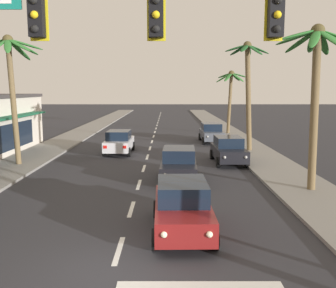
{
  "coord_description": "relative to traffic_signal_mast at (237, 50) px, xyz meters",
  "views": [
    {
      "loc": [
        1.44,
        -9.15,
        4.67
      ],
      "look_at": [
        1.38,
        8.0,
        2.2
      ],
      "focal_mm": 40.79,
      "sensor_mm": 36.0,
      "label": 1
    }
  ],
  "objects": [
    {
      "name": "palm_right_third",
      "position": [
        4.33,
        19.56,
        -0.06
      ],
      "size": [
        3.23,
        3.07,
        8.11
      ],
      "color": "brown",
      "rests_on": "ground"
    },
    {
      "name": "palm_left_second",
      "position": [
        -10.83,
        14.23,
        0.38
      ],
      "size": [
        4.27,
        3.95,
        7.84
      ],
      "color": "brown",
      "rests_on": "ground"
    },
    {
      "name": "lane_markings",
      "position": [
        -2.53,
        20.26,
        -5.53
      ],
      "size": [
        4.28,
        87.49,
        0.01
      ],
      "color": "silver",
      "rests_on": "ground"
    },
    {
      "name": "traffic_signal_mast",
      "position": [
        0.0,
        0.0,
        0.0
      ],
      "size": [
        10.69,
        0.41,
        7.48
      ],
      "color": "#2D2D33",
      "rests_on": "ground"
    },
    {
      "name": "sedan_lead_at_stop_bar",
      "position": [
        -1.04,
        3.35,
        -4.68
      ],
      "size": [
        2.01,
        4.48,
        1.68
      ],
      "color": "maroon",
      "rests_on": "ground"
    },
    {
      "name": "sedan_parked_nearest_kerb",
      "position": [
        2.34,
        24.84,
        -4.68
      ],
      "size": [
        2.03,
        4.48,
        1.68
      ],
      "color": "#4C515B",
      "rests_on": "ground"
    },
    {
      "name": "sedan_parked_mid_kerb",
      "position": [
        2.34,
        15.21,
        -4.68
      ],
      "size": [
        2.02,
        4.48,
        1.68
      ],
      "color": "black",
      "rests_on": "ground"
    },
    {
      "name": "palm_right_second",
      "position": [
        4.97,
        8.27,
        -0.1
      ],
      "size": [
        3.63,
        3.37,
        7.47
      ],
      "color": "brown",
      "rests_on": "ground"
    },
    {
      "name": "sidewalk_right",
      "position": [
        4.85,
        20.41,
        -5.46
      ],
      "size": [
        3.2,
        110.0,
        0.14
      ],
      "primitive_type": "cube",
      "color": "gray",
      "rests_on": "ground"
    },
    {
      "name": "ground_plane",
      "position": [
        -2.95,
        0.41,
        -5.53
      ],
      "size": [
        220.0,
        220.0,
        0.0
      ],
      "primitive_type": "plane",
      "color": "#2D2D33"
    },
    {
      "name": "sedan_oncoming_far",
      "position": [
        -5.1,
        18.93,
        -4.68
      ],
      "size": [
        1.99,
        4.47,
        1.68
      ],
      "color": "silver",
      "rests_on": "ground"
    },
    {
      "name": "sidewalk_left",
      "position": [
        -10.75,
        20.41,
        -5.46
      ],
      "size": [
        3.2,
        110.0,
        0.14
      ],
      "primitive_type": "cube",
      "color": "gray",
      "rests_on": "ground"
    },
    {
      "name": "palm_right_farthest",
      "position": [
        4.95,
        30.86,
        -0.78
      ],
      "size": [
        3.59,
        3.2,
        6.57
      ],
      "color": "brown",
      "rests_on": "ground"
    },
    {
      "name": "sedan_third_in_queue",
      "position": [
        -0.95,
        10.5,
        -4.68
      ],
      "size": [
        2.09,
        4.5,
        1.68
      ],
      "color": "black",
      "rests_on": "ground"
    }
  ]
}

